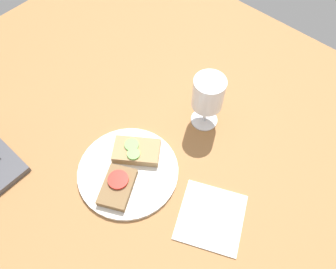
# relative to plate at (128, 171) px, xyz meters

# --- Properties ---
(wooden_table) EXTENTS (1.40, 1.40, 0.03)m
(wooden_table) POSITION_rel_plate_xyz_m (0.02, 0.03, -0.02)
(wooden_table) COLOR #9E6B3D
(wooden_table) RESTS_ON ground
(plate) EXTENTS (0.24, 0.24, 0.01)m
(plate) POSITION_rel_plate_xyz_m (0.00, 0.00, 0.00)
(plate) COLOR silver
(plate) RESTS_ON wooden_table
(sandwich_with_cucumber) EXTENTS (0.12, 0.13, 0.03)m
(sandwich_with_cucumber) POSITION_rel_plate_xyz_m (0.05, 0.02, 0.02)
(sandwich_with_cucumber) COLOR #A88456
(sandwich_with_cucumber) RESTS_ON plate
(sandwich_with_tomato) EXTENTS (0.12, 0.10, 0.03)m
(sandwich_with_tomato) POSITION_rel_plate_xyz_m (-0.05, -0.02, 0.02)
(sandwich_with_tomato) COLOR brown
(sandwich_with_tomato) RESTS_ON plate
(wine_glass) EXTENTS (0.08, 0.08, 0.15)m
(wine_glass) POSITION_rel_plate_xyz_m (0.24, -0.04, 0.10)
(wine_glass) COLOR white
(wine_glass) RESTS_ON wooden_table
(napkin) EXTENTS (0.19, 0.19, 0.00)m
(napkin) POSITION_rel_plate_xyz_m (0.05, -0.22, -0.00)
(napkin) COLOR white
(napkin) RESTS_ON wooden_table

